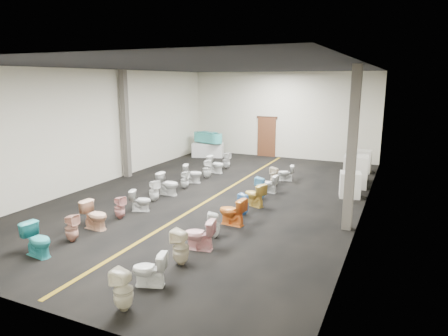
{
  "coord_description": "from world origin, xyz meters",
  "views": [
    {
      "loc": [
        6.0,
        -12.56,
        4.1
      ],
      "look_at": [
        -0.18,
        1.0,
        0.79
      ],
      "focal_mm": 32.0,
      "sensor_mm": 36.0,
      "label": 1
    }
  ],
  "objects_px": {
    "toilet_right_3": "(199,235)",
    "toilet_right_7": "(254,195)",
    "toilet_right_8": "(261,188)",
    "appliance_crate_c": "(358,172)",
    "toilet_left_1": "(72,228)",
    "toilet_left_3": "(120,207)",
    "appliance_crate_b": "(356,171)",
    "toilet_left_11": "(226,161)",
    "toilet_right_9": "(269,184)",
    "toilet_left_8": "(193,174)",
    "display_table": "(208,150)",
    "toilet_left_9": "(207,169)",
    "toilet_right_1": "(149,269)",
    "toilet_left_4": "(141,201)",
    "toilet_right_6": "(244,204)",
    "toilet_left_2": "(95,215)",
    "toilet_left_10": "(216,164)",
    "toilet_right_2": "(181,247)",
    "toilet_right_4": "(214,225)",
    "bathtub": "(208,137)",
    "appliance_crate_d": "(363,161)",
    "toilet_left_7": "(185,180)",
    "toilet_right_5": "(232,211)",
    "appliance_crate_a": "(350,185)",
    "toilet_right_0": "(123,290)",
    "toilet_right_10": "(275,176)",
    "toilet_left_5": "(154,191)",
    "toilet_left_0": "(38,240)",
    "toilet_right_11": "(286,173)",
    "toilet_left_6": "(168,184)"
  },
  "relations": [
    {
      "from": "toilet_right_3",
      "to": "toilet_right_7",
      "type": "distance_m",
      "value": 3.82
    },
    {
      "from": "toilet_right_7",
      "to": "toilet_right_8",
      "type": "xyz_separation_m",
      "value": [
        -0.08,
        0.83,
        0.01
      ]
    },
    {
      "from": "appliance_crate_c",
      "to": "toilet_left_1",
      "type": "relative_size",
      "value": 1.03
    },
    {
      "from": "toilet_left_3",
      "to": "appliance_crate_b",
      "type": "bearing_deg",
      "value": -31.46
    },
    {
      "from": "toilet_left_11",
      "to": "toilet_right_9",
      "type": "height_order",
      "value": "toilet_left_11"
    },
    {
      "from": "toilet_left_8",
      "to": "display_table",
      "type": "bearing_deg",
      "value": 1.59
    },
    {
      "from": "toilet_left_9",
      "to": "toilet_right_3",
      "type": "xyz_separation_m",
      "value": [
        3.13,
        -6.58,
        -0.02
      ]
    },
    {
      "from": "appliance_crate_b",
      "to": "toilet_right_1",
      "type": "height_order",
      "value": "appliance_crate_b"
    },
    {
      "from": "toilet_left_1",
      "to": "toilet_left_4",
      "type": "height_order",
      "value": "toilet_left_1"
    },
    {
      "from": "display_table",
      "to": "toilet_right_6",
      "type": "distance_m",
      "value": 9.68
    },
    {
      "from": "toilet_right_7",
      "to": "toilet_left_2",
      "type": "bearing_deg",
      "value": -20.24
    },
    {
      "from": "toilet_left_10",
      "to": "toilet_right_2",
      "type": "xyz_separation_m",
      "value": [
        3.22,
        -8.52,
        0.03
      ]
    },
    {
      "from": "toilet_left_10",
      "to": "toilet_right_4",
      "type": "xyz_separation_m",
      "value": [
        3.21,
        -6.78,
        -0.04
      ]
    },
    {
      "from": "toilet_right_3",
      "to": "bathtub",
      "type": "bearing_deg",
      "value": -164.52
    },
    {
      "from": "appliance_crate_d",
      "to": "toilet_left_9",
      "type": "distance_m",
      "value": 7.05
    },
    {
      "from": "appliance_crate_b",
      "to": "toilet_left_7",
      "type": "relative_size",
      "value": 1.77
    },
    {
      "from": "toilet_right_5",
      "to": "toilet_left_10",
      "type": "bearing_deg",
      "value": -144.76
    },
    {
      "from": "toilet_right_3",
      "to": "toilet_right_5",
      "type": "height_order",
      "value": "toilet_right_5"
    },
    {
      "from": "appliance_crate_a",
      "to": "toilet_left_10",
      "type": "relative_size",
      "value": 1.16
    },
    {
      "from": "toilet_right_0",
      "to": "toilet_right_10",
      "type": "height_order",
      "value": "toilet_right_0"
    },
    {
      "from": "bathtub",
      "to": "toilet_right_9",
      "type": "height_order",
      "value": "bathtub"
    },
    {
      "from": "toilet_left_5",
      "to": "display_table",
      "type": "bearing_deg",
      "value": 32.08
    },
    {
      "from": "toilet_right_5",
      "to": "toilet_right_3",
      "type": "bearing_deg",
      "value": 3.86
    },
    {
      "from": "toilet_left_9",
      "to": "toilet_right_4",
      "type": "xyz_separation_m",
      "value": [
        3.12,
        -5.73,
        -0.06
      ]
    },
    {
      "from": "toilet_right_4",
      "to": "toilet_right_8",
      "type": "distance_m",
      "value": 3.8
    },
    {
      "from": "toilet_left_0",
      "to": "toilet_left_9",
      "type": "relative_size",
      "value": 0.99
    },
    {
      "from": "bathtub",
      "to": "toilet_left_10",
      "type": "xyz_separation_m",
      "value": [
        2.06,
        -3.32,
        -0.68
      ]
    },
    {
      "from": "appliance_crate_c",
      "to": "toilet_left_4",
      "type": "relative_size",
      "value": 1.12
    },
    {
      "from": "toilet_left_1",
      "to": "toilet_left_7",
      "type": "bearing_deg",
      "value": -2.9
    },
    {
      "from": "toilet_left_3",
      "to": "appliance_crate_c",
      "type": "bearing_deg",
      "value": -27.32
    },
    {
      "from": "toilet_right_11",
      "to": "toilet_right_2",
      "type": "bearing_deg",
      "value": -15.05
    },
    {
      "from": "appliance_crate_d",
      "to": "toilet_right_9",
      "type": "relative_size",
      "value": 1.48
    },
    {
      "from": "display_table",
      "to": "toilet_right_9",
      "type": "height_order",
      "value": "display_table"
    },
    {
      "from": "toilet_left_11",
      "to": "toilet_right_4",
      "type": "relative_size",
      "value": 1.15
    },
    {
      "from": "toilet_left_5",
      "to": "toilet_right_5",
      "type": "bearing_deg",
      "value": -88.2
    },
    {
      "from": "toilet_left_5",
      "to": "toilet_right_5",
      "type": "height_order",
      "value": "toilet_right_5"
    },
    {
      "from": "toilet_right_3",
      "to": "toilet_right_5",
      "type": "bearing_deg",
      "value": 168.1
    },
    {
      "from": "toilet_right_6",
      "to": "toilet_right_9",
      "type": "bearing_deg",
      "value": -165.38
    },
    {
      "from": "toilet_left_6",
      "to": "toilet_right_10",
      "type": "relative_size",
      "value": 1.08
    },
    {
      "from": "toilet_right_0",
      "to": "toilet_right_11",
      "type": "relative_size",
      "value": 1.2
    },
    {
      "from": "display_table",
      "to": "toilet_left_7",
      "type": "xyz_separation_m",
      "value": [
        2.14,
        -6.22,
        -0.02
      ]
    },
    {
      "from": "toilet_left_8",
      "to": "toilet_right_8",
      "type": "height_order",
      "value": "toilet_right_8"
    },
    {
      "from": "appliance_crate_b",
      "to": "appliance_crate_d",
      "type": "xyz_separation_m",
      "value": [
        0.0,
        2.72,
        -0.11
      ]
    },
    {
      "from": "toilet_right_4",
      "to": "toilet_right_10",
      "type": "distance_m",
      "value": 5.72
    },
    {
      "from": "toilet_left_9",
      "to": "appliance_crate_b",
      "type": "bearing_deg",
      "value": -102.34
    },
    {
      "from": "toilet_left_4",
      "to": "toilet_left_10",
      "type": "height_order",
      "value": "toilet_left_10"
    },
    {
      "from": "toilet_left_9",
      "to": "toilet_right_2",
      "type": "distance_m",
      "value": 8.11
    },
    {
      "from": "appliance_crate_d",
      "to": "toilet_left_5",
      "type": "distance_m",
      "value": 9.69
    },
    {
      "from": "toilet_right_9",
      "to": "toilet_right_1",
      "type": "bearing_deg",
      "value": 4.26
    },
    {
      "from": "toilet_left_7",
      "to": "toilet_right_7",
      "type": "bearing_deg",
      "value": -108.77
    }
  ]
}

